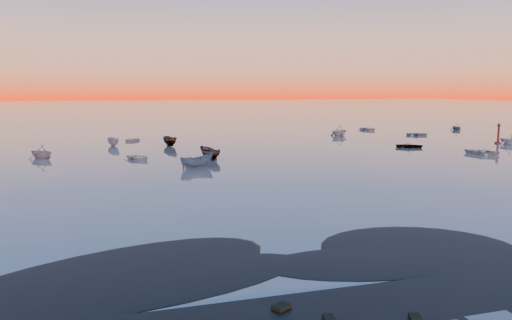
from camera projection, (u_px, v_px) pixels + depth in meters
name	position (u px, v px, depth m)	size (l,w,h in m)	color
ground	(166.00, 126.00, 120.85)	(600.00, 600.00, 0.00)	#70645D
mud_lobes	(407.00, 263.00, 25.16)	(140.00, 6.00, 0.07)	black
moored_fleet	(203.00, 147.00, 76.32)	(124.00, 58.00, 1.20)	beige
boat_near_left	(139.00, 160.00, 62.44)	(3.84, 1.60, 0.96)	beige
boat_near_center	(197.00, 167.00, 56.13)	(4.04, 1.71, 1.40)	#38566B
boat_near_right	(509.00, 144.00, 79.95)	(3.71, 1.67, 1.30)	beige
channel_marker	(498.00, 135.00, 81.09)	(0.99, 0.99, 3.53)	#44140E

